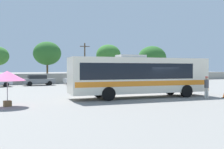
{
  "coord_description": "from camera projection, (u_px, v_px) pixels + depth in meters",
  "views": [
    {
      "loc": [
        -13.56,
        -17.05,
        2.39
      ],
      "look_at": [
        -2.04,
        4.41,
        1.84
      ],
      "focal_mm": 41.08,
      "sensor_mm": 36.0,
      "label": 1
    }
  ],
  "objects": [
    {
      "name": "ground_plane",
      "position": [
        105.0,
        89.0,
        30.29
      ],
      "size": [
        300.0,
        300.0,
        0.0
      ],
      "primitive_type": "plane",
      "color": "gray"
    },
    {
      "name": "perimeter_wall",
      "position": [
        69.0,
        78.0,
        42.02
      ],
      "size": [
        80.0,
        0.3,
        1.62
      ],
      "primitive_type": "cube",
      "color": "#9E998C",
      "rests_on": "ground_plane"
    },
    {
      "name": "coach_bus_cream_orange",
      "position": [
        139.0,
        75.0,
        21.17
      ],
      "size": [
        12.05,
        4.24,
        3.51
      ],
      "color": "silver",
      "rests_on": "ground_plane"
    },
    {
      "name": "attendant_by_bus_door",
      "position": [
        207.0,
        86.0,
        20.84
      ],
      "size": [
        0.43,
        0.43,
        1.75
      ],
      "color": "silver",
      "rests_on": "ground_plane"
    },
    {
      "name": "vendor_umbrella_near_gate_pink",
      "position": [
        7.0,
        76.0,
        16.16
      ],
      "size": [
        2.26,
        2.26,
        2.26
      ],
      "color": "gray",
      "rests_on": "ground_plane"
    },
    {
      "name": "parked_car_second_grey",
      "position": [
        38.0,
        80.0,
        36.67
      ],
      "size": [
        4.5,
        2.12,
        1.49
      ],
      "color": "slate",
      "rests_on": "ground_plane"
    },
    {
      "name": "parked_car_third_white",
      "position": [
        78.0,
        79.0,
        38.74
      ],
      "size": [
        4.18,
        2.13,
        1.46
      ],
      "color": "silver",
      "rests_on": "ground_plane"
    },
    {
      "name": "parked_car_rightmost_black",
      "position": [
        119.0,
        78.0,
        43.04
      ],
      "size": [
        4.44,
        2.03,
        1.49
      ],
      "color": "black",
      "rests_on": "ground_plane"
    },
    {
      "name": "utility_pole_near",
      "position": [
        85.0,
        61.0,
        47.21
      ],
      "size": [
        1.8,
        0.35,
        7.11
      ],
      "color": "#4C3823",
      "rests_on": "ground_plane"
    },
    {
      "name": "roadside_tree_midleft",
      "position": [
        47.0,
        53.0,
        44.57
      ],
      "size": [
        4.8,
        4.8,
        7.11
      ],
      "color": "brown",
      "rests_on": "ground_plane"
    },
    {
      "name": "roadside_tree_midright",
      "position": [
        108.0,
        55.0,
        50.57
      ],
      "size": [
        4.84,
        4.84,
        7.16
      ],
      "color": "brown",
      "rests_on": "ground_plane"
    },
    {
      "name": "roadside_tree_right",
      "position": [
        152.0,
        58.0,
        54.37
      ],
      "size": [
        5.98,
        5.98,
        7.2
      ],
      "color": "brown",
      "rests_on": "ground_plane"
    }
  ]
}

